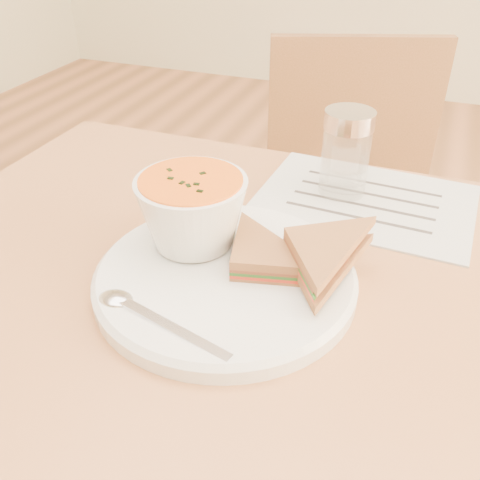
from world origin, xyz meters
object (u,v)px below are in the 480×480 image
at_px(chair_far, 351,253).
at_px(condiment_shaker, 346,154).
at_px(plate, 225,279).
at_px(soup_bowl, 193,215).

bearing_deg(chair_far, condiment_shaker, 72.25).
bearing_deg(plate, condiment_shaker, 73.16).
bearing_deg(plate, soup_bowl, 146.96).
distance_m(chair_far, soup_bowl, 0.67).
bearing_deg(soup_bowl, chair_far, 77.14).
distance_m(plate, condiment_shaker, 0.27).
relative_size(soup_bowl, condiment_shaker, 1.03).
bearing_deg(chair_far, soup_bowl, 57.76).
distance_m(soup_bowl, condiment_shaker, 0.26).
relative_size(plate, soup_bowl, 2.30).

